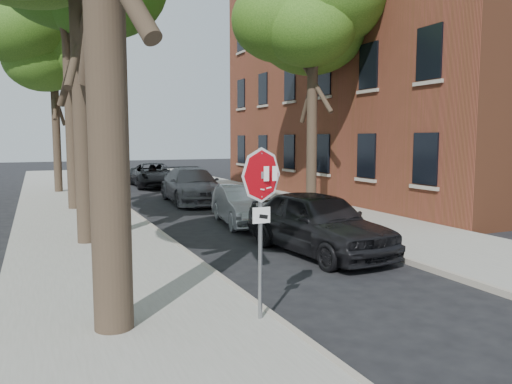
% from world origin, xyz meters
% --- Properties ---
extents(ground, '(120.00, 120.00, 0.00)m').
position_xyz_m(ground, '(0.00, 0.00, 0.00)').
color(ground, black).
rests_on(ground, ground).
extents(sidewalk_left, '(4.00, 55.00, 0.12)m').
position_xyz_m(sidewalk_left, '(-2.50, 12.00, 0.06)').
color(sidewalk_left, gray).
rests_on(sidewalk_left, ground).
extents(sidewalk_right, '(4.00, 55.00, 0.12)m').
position_xyz_m(sidewalk_right, '(6.00, 12.00, 0.06)').
color(sidewalk_right, gray).
rests_on(sidewalk_right, ground).
extents(curb_left, '(0.12, 55.00, 0.13)m').
position_xyz_m(curb_left, '(-0.45, 12.00, 0.07)').
color(curb_left, '#9E9384').
rests_on(curb_left, ground).
extents(curb_right, '(0.12, 55.00, 0.13)m').
position_xyz_m(curb_right, '(3.95, 12.00, 0.07)').
color(curb_right, '#9E9384').
rests_on(curb_right, ground).
extents(apartment_building, '(12.20, 20.20, 15.30)m').
position_xyz_m(apartment_building, '(14.00, 14.00, 7.65)').
color(apartment_building, brown).
rests_on(apartment_building, ground).
extents(stop_sign, '(0.76, 0.34, 2.61)m').
position_xyz_m(stop_sign, '(-0.70, -0.03, 1.95)').
color(stop_sign, gray).
rests_on(stop_sign, sidewalk_left).
extents(tree_mid_b, '(5.88, 5.46, 10.36)m').
position_xyz_m(tree_mid_b, '(-2.42, 14.12, 8.00)').
color(tree_mid_b, black).
rests_on(tree_mid_b, sidewalk_left).
extents(tree_far, '(5.29, 4.91, 9.33)m').
position_xyz_m(tree_far, '(-2.72, 21.11, 7.21)').
color(tree_far, black).
rests_on(tree_far, sidewalk_left).
extents(tree_right, '(5.29, 4.91, 9.33)m').
position_xyz_m(tree_right, '(5.98, 10.11, 7.21)').
color(tree_right, black).
rests_on(tree_right, sidewalk_right).
extents(car_a, '(2.29, 4.78, 1.57)m').
position_xyz_m(car_a, '(2.60, 3.83, 0.79)').
color(car_a, black).
rests_on(car_a, ground).
extents(car_b, '(1.94, 4.17, 1.32)m').
position_xyz_m(car_b, '(2.50, 8.44, 0.66)').
color(car_b, gray).
rests_on(car_b, ground).
extents(car_c, '(2.47, 5.44, 1.54)m').
position_xyz_m(car_c, '(2.60, 14.65, 0.77)').
color(car_c, '#57565B').
rests_on(car_c, ground).
extents(car_d, '(2.55, 5.19, 1.42)m').
position_xyz_m(car_d, '(2.60, 22.47, 0.71)').
color(car_d, black).
rests_on(car_d, ground).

